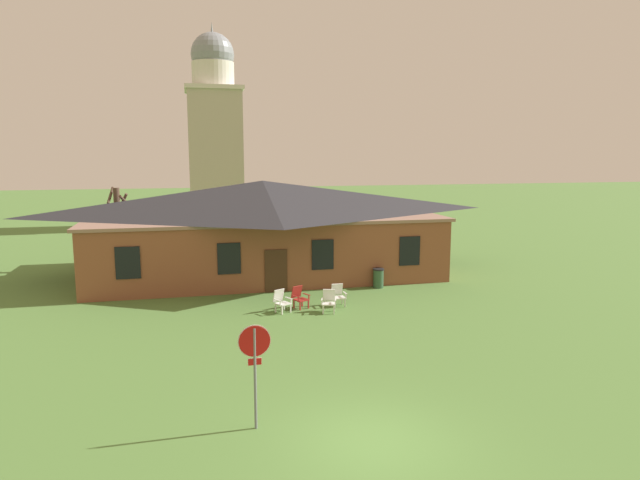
{
  "coord_description": "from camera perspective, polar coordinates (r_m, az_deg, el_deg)",
  "views": [
    {
      "loc": [
        -3.97,
        -11.52,
        6.71
      ],
      "look_at": [
        0.79,
        8.89,
        3.43
      ],
      "focal_mm": 31.28,
      "sensor_mm": 36.0,
      "label": 1
    }
  ],
  "objects": [
    {
      "name": "lawn_chair_by_porch",
      "position": [
        23.92,
        -3.99,
        -6.18
      ],
      "size": [
        0.82,
        0.86,
        0.96
      ],
      "color": "silver",
      "rests_on": "ground"
    },
    {
      "name": "ground_plane",
      "position": [
        13.91,
        5.49,
        -19.98
      ],
      "size": [
        200.0,
        200.0,
        0.0
      ],
      "primitive_type": "plane",
      "color": "#517A38"
    },
    {
      "name": "dome_tower",
      "position": [
        53.19,
        -10.71,
        10.51
      ],
      "size": [
        5.18,
        5.18,
        18.36
      ],
      "color": "#BCB29E",
      "rests_on": "ground"
    },
    {
      "name": "lawn_chair_middle",
      "position": [
        24.87,
        1.84,
        -5.58
      ],
      "size": [
        0.64,
        0.67,
        0.96
      ],
      "color": "silver",
      "rests_on": "ground"
    },
    {
      "name": "stop_sign",
      "position": [
        13.81,
        -6.7,
        -11.67
      ],
      "size": [
        0.81,
        0.07,
        2.64
      ],
      "color": "slate",
      "rests_on": "ground"
    },
    {
      "name": "bare_tree_beside_building",
      "position": [
        34.81,
        -19.91,
        1.56
      ],
      "size": [
        1.25,
        1.33,
        4.75
      ],
      "color": "brown",
      "rests_on": "ground"
    },
    {
      "name": "lawn_chair_near_door",
      "position": [
        24.49,
        -2.13,
        -5.81
      ],
      "size": [
        0.81,
        0.85,
        0.96
      ],
      "color": "maroon",
      "rests_on": "ground"
    },
    {
      "name": "lawn_chair_left_end",
      "position": [
        23.88,
        0.91,
        -6.19
      ],
      "size": [
        0.75,
        0.8,
        0.96
      ],
      "color": "silver",
      "rests_on": "ground"
    },
    {
      "name": "trash_bin",
      "position": [
        28.22,
        5.99,
        -3.88
      ],
      "size": [
        0.56,
        0.56,
        0.98
      ],
      "color": "#335638",
      "rests_on": "ground"
    },
    {
      "name": "brick_building",
      "position": [
        31.8,
        -5.84,
        1.48
      ],
      "size": [
        19.02,
        10.4,
        5.18
      ],
      "color": "brown",
      "rests_on": "ground"
    }
  ]
}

